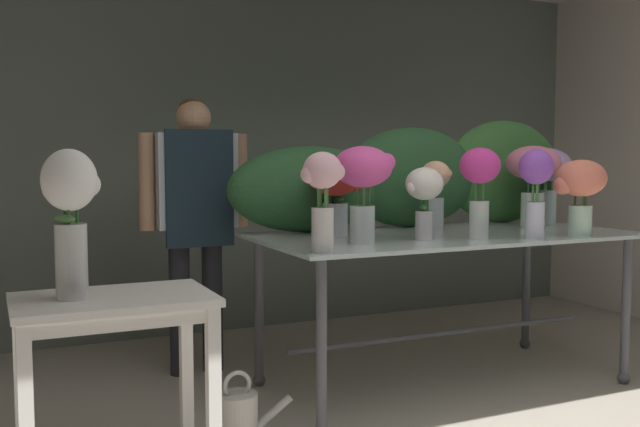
{
  "coord_description": "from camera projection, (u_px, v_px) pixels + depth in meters",
  "views": [
    {
      "loc": [
        -1.85,
        -1.79,
        1.29
      ],
      "look_at": [
        -0.43,
        1.29,
        1.01
      ],
      "focal_mm": 40.7,
      "sensor_mm": 36.0,
      "label": 1
    }
  ],
  "objects": [
    {
      "name": "vase_lilac_hydrangea",
      "position": [
        546.0,
        174.0,
        4.5
      ],
      "size": [
        0.31,
        0.3,
        0.47
      ],
      "color": "silver",
      "rests_on": "display_table_glass"
    },
    {
      "name": "vase_magenta_carnations",
      "position": [
        480.0,
        180.0,
        3.72
      ],
      "size": [
        0.21,
        0.21,
        0.47
      ],
      "color": "silver",
      "rests_on": "display_table_glass"
    },
    {
      "name": "vase_fuchsia_anemones",
      "position": [
        363.0,
        177.0,
        3.52
      ],
      "size": [
        0.32,
        0.29,
        0.47
      ],
      "color": "silver",
      "rests_on": "display_table_glass"
    },
    {
      "name": "vase_white_roses_tall",
      "position": [
        71.0,
        210.0,
        2.68
      ],
      "size": [
        0.22,
        0.2,
        0.56
      ],
      "color": "silver",
      "rests_on": "side_table_white"
    },
    {
      "name": "vase_scarlet_lilies",
      "position": [
        335.0,
        188.0,
        3.84
      ],
      "size": [
        0.32,
        0.27,
        0.41
      ],
      "color": "silver",
      "rests_on": "display_table_glass"
    },
    {
      "name": "side_table_white",
      "position": [
        114.0,
        325.0,
        2.77
      ],
      "size": [
        0.74,
        0.49,
        0.75
      ],
      "color": "silver",
      "rests_on": "ground"
    },
    {
      "name": "ground_plane",
      "position": [
        364.0,
        388.0,
        3.99
      ],
      "size": [
        7.35,
        7.35,
        0.0
      ],
      "primitive_type": "plane",
      "color": "#9E9384"
    },
    {
      "name": "foliage_backdrop",
      "position": [
        411.0,
        179.0,
        4.32
      ],
      "size": [
        2.27,
        0.32,
        0.65
      ],
      "color": "#28562D",
      "rests_on": "display_table_glass"
    },
    {
      "name": "vase_blush_peonies",
      "position": [
        323.0,
        191.0,
        3.19
      ],
      "size": [
        0.2,
        0.17,
        0.45
      ],
      "color": "silver",
      "rests_on": "display_table_glass"
    },
    {
      "name": "vase_ivory_stock",
      "position": [
        424.0,
        193.0,
        3.67
      ],
      "size": [
        0.21,
        0.19,
        0.37
      ],
      "color": "silver",
      "rests_on": "display_table_glass"
    },
    {
      "name": "vase_violet_ranunculus",
      "position": [
        536.0,
        184.0,
        3.7
      ],
      "size": [
        0.17,
        0.17,
        0.46
      ],
      "color": "silver",
      "rests_on": "display_table_glass"
    },
    {
      "name": "watering_can",
      "position": [
        239.0,
        419.0,
        3.18
      ],
      "size": [
        0.35,
        0.18,
        0.34
      ],
      "color": "#B7B2A8",
      "rests_on": "ground"
    },
    {
      "name": "vase_rosy_dahlias",
      "position": [
        533.0,
        173.0,
        4.28
      ],
      "size": [
        0.32,
        0.32,
        0.48
      ],
      "color": "silver",
      "rests_on": "display_table_glass"
    },
    {
      "name": "wall_back",
      "position": [
        260.0,
        152.0,
        5.37
      ],
      "size": [
        5.66,
        0.12,
        2.6
      ],
      "primitive_type": "cube",
      "color": "slate",
      "rests_on": "ground"
    },
    {
      "name": "vase_coral_snapdragons",
      "position": [
        580.0,
        187.0,
        3.82
      ],
      "size": [
        0.29,
        0.26,
        0.41
      ],
      "color": "silver",
      "rests_on": "display_table_glass"
    },
    {
      "name": "display_table_glass",
      "position": [
        444.0,
        254.0,
        3.99
      ],
      "size": [
        2.07,
        1.02,
        0.86
      ],
      "color": "silver",
      "rests_on": "ground"
    },
    {
      "name": "vase_peach_tulips",
      "position": [
        435.0,
        191.0,
        4.0
      ],
      "size": [
        0.17,
        0.16,
        0.4
      ],
      "color": "silver",
      "rests_on": "display_table_glass"
    },
    {
      "name": "florist",
      "position": [
        195.0,
        203.0,
        4.19
      ],
      "size": [
        0.64,
        0.24,
        1.6
      ],
      "color": "#232328",
      "rests_on": "ground"
    }
  ]
}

